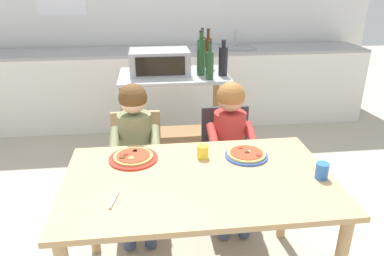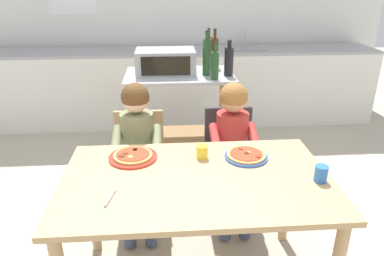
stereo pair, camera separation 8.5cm
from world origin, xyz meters
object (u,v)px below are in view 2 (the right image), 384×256
object	(u,v)px
drinking_cup_yellow	(202,152)
pizza_plate_red_rimmed	(133,156)
kitchen_island_cart	(180,108)
drinking_cup_blue	(321,174)
bottle_tall_green_wine	(207,57)
dining_chair_right	(229,156)
child_in_red_shirt	(233,140)
child_in_olive_shirt	(137,144)
bottle_dark_olive_oil	(215,65)
toaster_oven	(166,62)
dining_chair_left	(140,161)
dining_table	(196,193)
pizza_plate_blue_rimmed	(246,156)
serving_spoon	(110,198)
bottle_slim_sauce	(215,52)
bottle_squat_spirits	(229,61)
bottle_clear_vinegar	(208,53)

from	to	relation	value
drinking_cup_yellow	pizza_plate_red_rimmed	bearing A→B (deg)	176.49
kitchen_island_cart	drinking_cup_blue	xyz separation A→B (m)	(0.65, -1.49, 0.17)
bottle_tall_green_wine	dining_chair_right	xyz separation A→B (m)	(0.10, -0.64, -0.59)
child_in_red_shirt	pizza_plate_red_rimmed	distance (m)	0.74
bottle_tall_green_wine	pizza_plate_red_rimmed	size ratio (longest dim) A/B	1.32
dining_chair_right	child_in_olive_shirt	xyz separation A→B (m)	(-0.64, -0.15, 0.19)
bottle_dark_olive_oil	pizza_plate_red_rimmed	size ratio (longest dim) A/B	1.10
child_in_olive_shirt	child_in_red_shirt	distance (m)	0.64
toaster_oven	dining_chair_left	size ratio (longest dim) A/B	0.61
dining_table	pizza_plate_blue_rimmed	xyz separation A→B (m)	(0.30, 0.20, 0.11)
kitchen_island_cart	drinking_cup_blue	size ratio (longest dim) A/B	10.78
kitchen_island_cart	serving_spoon	world-z (taller)	kitchen_island_cart
child_in_olive_shirt	pizza_plate_blue_rimmed	bearing A→B (deg)	-29.47
bottle_slim_sauce	dining_chair_right	size ratio (longest dim) A/B	0.42
dining_chair_right	child_in_olive_shirt	bearing A→B (deg)	-167.13
bottle_squat_spirits	dining_chair_right	distance (m)	0.83
pizza_plate_red_rimmed	bottle_clear_vinegar	bearing A→B (deg)	65.78
bottle_tall_green_wine	pizza_plate_red_rimmed	distance (m)	1.28
child_in_red_shirt	serving_spoon	world-z (taller)	child_in_red_shirt
bottle_dark_olive_oil	serving_spoon	world-z (taller)	bottle_dark_olive_oil
dining_chair_right	pizza_plate_red_rimmed	bearing A→B (deg)	-143.97
kitchen_island_cart	pizza_plate_red_rimmed	size ratio (longest dim) A/B	3.33
dining_chair_left	serving_spoon	bearing A→B (deg)	-95.17
bottle_tall_green_wine	drinking_cup_yellow	size ratio (longest dim) A/B	4.82
kitchen_island_cart	bottle_squat_spirits	distance (m)	0.60
dining_chair_right	child_in_red_shirt	distance (m)	0.22
bottle_squat_spirits	serving_spoon	bearing A→B (deg)	-118.40
bottle_dark_olive_oil	bottle_clear_vinegar	world-z (taller)	bottle_clear_vinegar
serving_spoon	kitchen_island_cart	bearing A→B (deg)	75.97
child_in_red_shirt	serving_spoon	distance (m)	1.04
kitchen_island_cart	bottle_dark_olive_oil	distance (m)	0.55
bottle_slim_sauce	dining_table	distance (m)	1.70
kitchen_island_cart	dining_chair_left	bearing A→B (deg)	-113.52
bottle_squat_spirits	child_in_olive_shirt	xyz separation A→B (m)	(-0.72, -0.75, -0.37)
kitchen_island_cart	dining_chair_right	size ratio (longest dim) A/B	1.13
pizza_plate_blue_rimmed	bottle_dark_olive_oil	bearing A→B (deg)	92.97
pizza_plate_blue_rimmed	kitchen_island_cart	bearing A→B (deg)	105.22
pizza_plate_blue_rimmed	dining_table	bearing A→B (deg)	-147.01
serving_spoon	bottle_tall_green_wine	bearing A→B (deg)	67.74
dining_chair_right	drinking_cup_yellow	distance (m)	0.62
kitchen_island_cart	dining_chair_right	distance (m)	0.78
child_in_red_shirt	dining_chair_left	bearing A→B (deg)	171.73
bottle_squat_spirits	pizza_plate_red_rimmed	distance (m)	1.33
drinking_cup_yellow	bottle_slim_sauce	bearing A→B (deg)	79.85
bottle_dark_olive_oil	child_in_red_shirt	bearing A→B (deg)	-85.17
kitchen_island_cart	bottle_slim_sauce	world-z (taller)	bottle_slim_sauce
bottle_tall_green_wine	pizza_plate_blue_rimmed	xyz separation A→B (m)	(0.10, -1.15, -0.33)
bottle_tall_green_wine	child_in_olive_shirt	size ratio (longest dim) A/B	0.35
kitchen_island_cart	toaster_oven	xyz separation A→B (m)	(-0.11, 0.02, 0.41)
toaster_oven	child_in_olive_shirt	size ratio (longest dim) A/B	0.47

